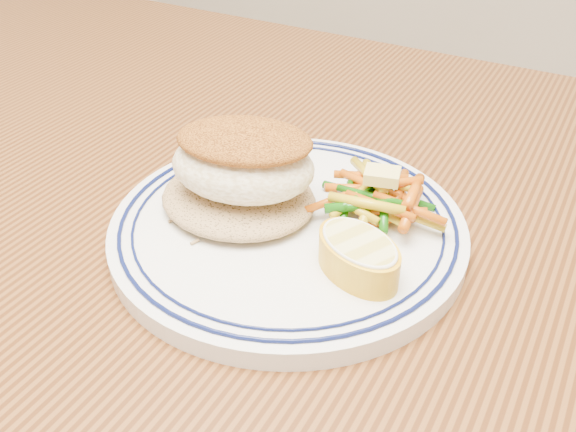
# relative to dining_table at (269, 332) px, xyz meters

# --- Properties ---
(dining_table) EXTENTS (1.50, 0.90, 0.75)m
(dining_table) POSITION_rel_dining_table_xyz_m (0.00, 0.00, 0.00)
(dining_table) COLOR #47240E
(dining_table) RESTS_ON ground
(plate) EXTENTS (0.27, 0.27, 0.02)m
(plate) POSITION_rel_dining_table_xyz_m (0.01, 0.01, 0.11)
(plate) COLOR silver
(plate) RESTS_ON dining_table
(rice_pilaf) EXTENTS (0.12, 0.11, 0.02)m
(rice_pilaf) POSITION_rel_dining_table_xyz_m (-0.03, 0.01, 0.12)
(rice_pilaf) COLOR #9F7C4F
(rice_pilaf) RESTS_ON plate
(fish_fillet) EXTENTS (0.12, 0.10, 0.05)m
(fish_fillet) POSITION_rel_dining_table_xyz_m (-0.02, 0.01, 0.16)
(fish_fillet) COLOR white
(fish_fillet) RESTS_ON rice_pilaf
(vegetable_pile) EXTENTS (0.11, 0.10, 0.03)m
(vegetable_pile) POSITION_rel_dining_table_xyz_m (0.07, 0.06, 0.13)
(vegetable_pile) COLOR #BE5109
(vegetable_pile) RESTS_ON plate
(butter_pat) EXTENTS (0.03, 0.03, 0.01)m
(butter_pat) POSITION_rel_dining_table_xyz_m (0.07, 0.06, 0.15)
(butter_pat) COLOR #EAD872
(butter_pat) RESTS_ON vegetable_pile
(lemon_wedge) EXTENTS (0.08, 0.08, 0.03)m
(lemon_wedge) POSITION_rel_dining_table_xyz_m (0.08, -0.02, 0.13)
(lemon_wedge) COLOR yellow
(lemon_wedge) RESTS_ON plate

